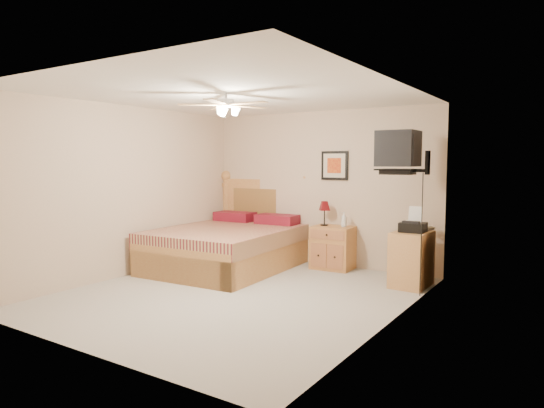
{
  "coord_description": "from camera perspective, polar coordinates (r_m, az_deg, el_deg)",
  "views": [
    {
      "loc": [
        3.66,
        -4.82,
        1.68
      ],
      "look_at": [
        -0.06,
        0.9,
        1.08
      ],
      "focal_mm": 32.0,
      "sensor_mm": 36.0,
      "label": 1
    }
  ],
  "objects": [
    {
      "name": "magazine_upper",
      "position": [
        7.03,
        16.77,
        -2.57
      ],
      "size": [
        0.32,
        0.35,
        0.02
      ],
      "primitive_type": "imported",
      "rotation": [
        0.0,
        0.0,
        0.57
      ],
      "color": "tan",
      "rests_on": "magazine_lower"
    },
    {
      "name": "wall_right",
      "position": [
        5.12,
        13.97,
        0.01
      ],
      "size": [
        0.04,
        4.5,
        2.5
      ],
      "primitive_type": "cube",
      "color": "#C5AC91",
      "rests_on": "ground"
    },
    {
      "name": "magazine_lower",
      "position": [
        7.02,
        16.53,
        -2.77
      ],
      "size": [
        0.31,
        0.35,
        0.03
      ],
      "primitive_type": "imported",
      "rotation": [
        0.0,
        0.0,
        -0.42
      ],
      "color": "#AEA28E",
      "rests_on": "dresser"
    },
    {
      "name": "framed_picture",
      "position": [
        7.83,
        7.38,
        4.5
      ],
      "size": [
        0.46,
        0.04,
        0.46
      ],
      "primitive_type": "cube",
      "color": "black",
      "rests_on": "wall_back"
    },
    {
      "name": "wall_back",
      "position": [
        7.98,
        5.67,
        1.87
      ],
      "size": [
        4.0,
        0.04,
        2.5
      ],
      "primitive_type": "cube",
      "color": "#C5AC91",
      "rests_on": "ground"
    },
    {
      "name": "bed",
      "position": [
        7.64,
        -5.36,
        -1.94
      ],
      "size": [
        1.92,
        2.45,
        1.52
      ],
      "primitive_type": null,
      "rotation": [
        0.0,
        0.0,
        0.06
      ],
      "color": "#BC713C",
      "rests_on": "ground"
    },
    {
      "name": "ceiling",
      "position": [
        6.11,
        -4.24,
        12.68
      ],
      "size": [
        4.0,
        4.5,
        0.04
      ],
      "primitive_type": "cube",
      "color": "white",
      "rests_on": "ground"
    },
    {
      "name": "table_lamp",
      "position": [
        7.72,
        6.19,
        -1.1
      ],
      "size": [
        0.22,
        0.22,
        0.39
      ],
      "primitive_type": null,
      "rotation": [
        0.0,
        0.0,
        -0.06
      ],
      "color": "#610B10",
      "rests_on": "nightstand"
    },
    {
      "name": "lotion_bottle",
      "position": [
        7.59,
        8.46,
        -1.82
      ],
      "size": [
        0.12,
        0.12,
        0.23
      ],
      "primitive_type": "imported",
      "rotation": [
        0.0,
        0.0,
        -0.41
      ],
      "color": "silver",
      "rests_on": "nightstand"
    },
    {
      "name": "wall_front",
      "position": [
        4.5,
        -21.77,
        -0.87
      ],
      "size": [
        4.0,
        0.04,
        2.5
      ],
      "primitive_type": "cube",
      "color": "#C5AC91",
      "rests_on": "ground"
    },
    {
      "name": "nightstand",
      "position": [
        7.7,
        7.17,
        -5.1
      ],
      "size": [
        0.64,
        0.5,
        0.67
      ],
      "primitive_type": "cube",
      "rotation": [
        0.0,
        0.0,
        0.05
      ],
      "color": "#C58540",
      "rests_on": "ground"
    },
    {
      "name": "wall_left",
      "position": [
        7.45,
        -16.51,
        1.47
      ],
      "size": [
        0.04,
        4.5,
        2.5
      ],
      "primitive_type": "cube",
      "color": "#C5AC91",
      "rests_on": "ground"
    },
    {
      "name": "wall_tv",
      "position": [
        6.45,
        15.89,
        5.95
      ],
      "size": [
        0.56,
        0.46,
        0.58
      ],
      "primitive_type": null,
      "color": "black",
      "rests_on": "wall_right"
    },
    {
      "name": "ceiling_fan",
      "position": [
        5.94,
        -5.42,
        11.53
      ],
      "size": [
        1.14,
        1.14,
        0.28
      ],
      "primitive_type": null,
      "color": "silver",
      "rests_on": "ceiling"
    },
    {
      "name": "dresser",
      "position": [
        6.84,
        16.1,
        -6.24
      ],
      "size": [
        0.47,
        0.65,
        0.74
      ],
      "primitive_type": "cube",
      "rotation": [
        0.0,
        0.0,
        -0.04
      ],
      "color": "#BD773E",
      "rests_on": "ground"
    },
    {
      "name": "floor",
      "position": [
        6.29,
        -4.09,
        -10.54
      ],
      "size": [
        4.5,
        4.5,
        0.0
      ],
      "primitive_type": "plane",
      "color": "#A49E94",
      "rests_on": "ground"
    },
    {
      "name": "fax_machine",
      "position": [
        6.73,
        16.27,
        -1.76
      ],
      "size": [
        0.33,
        0.35,
        0.34
      ],
      "primitive_type": null,
      "rotation": [
        0.0,
        0.0,
        0.02
      ],
      "color": "black",
      "rests_on": "dresser"
    }
  ]
}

